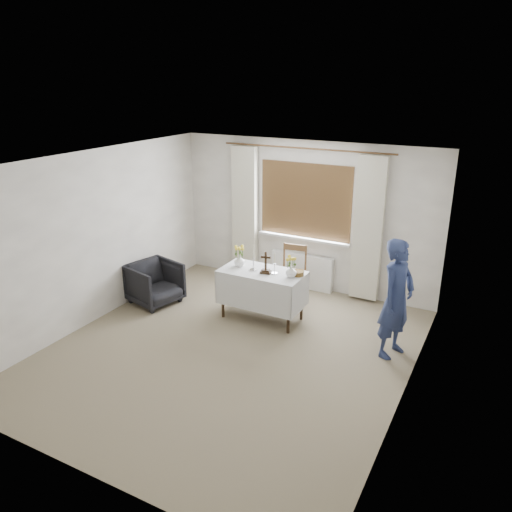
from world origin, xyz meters
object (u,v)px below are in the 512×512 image
at_px(person, 396,299).
at_px(armchair, 155,283).
at_px(altar_table, 262,295).
at_px(flower_vase_left, 240,261).
at_px(flower_vase_right, 291,271).
at_px(wooden_cross, 266,262).
at_px(wooden_chair, 291,274).

bearing_deg(person, armchair, 111.38).
bearing_deg(altar_table, flower_vase_left, 175.30).
relative_size(person, flower_vase_right, 9.53).
relative_size(wooden_cross, flower_vase_left, 1.93).
bearing_deg(altar_table, person, -3.17).
height_order(wooden_chair, armchair, wooden_chair).
xyz_separation_m(flower_vase_left, flower_vase_right, (0.86, -0.03, -0.00)).
bearing_deg(flower_vase_right, altar_table, 179.86).
height_order(armchair, flower_vase_right, flower_vase_right).
height_order(altar_table, flower_vase_left, flower_vase_left).
height_order(altar_table, wooden_chair, wooden_chair).
distance_m(person, flower_vase_right, 1.52).
distance_m(wooden_chair, person, 2.08).
bearing_deg(armchair, person, -72.80).
xyz_separation_m(armchair, wooden_cross, (1.85, 0.27, 0.59)).
xyz_separation_m(altar_table, person, (1.97, -0.11, 0.41)).
xyz_separation_m(altar_table, wooden_chair, (0.12, 0.79, 0.08)).
xyz_separation_m(wooden_chair, flower_vase_left, (-0.52, -0.75, 0.39)).
height_order(armchair, flower_vase_left, flower_vase_left).
xyz_separation_m(armchair, flower_vase_left, (1.37, 0.34, 0.51)).
relative_size(altar_table, flower_vase_right, 7.49).
distance_m(wooden_chair, wooden_cross, 0.95).
relative_size(wooden_cross, flower_vase_right, 1.99).
height_order(person, flower_vase_left, person).
xyz_separation_m(altar_table, flower_vase_left, (-0.40, 0.03, 0.47)).
relative_size(wooden_chair, armchair, 1.24).
bearing_deg(armchair, flower_vase_right, -68.01).
distance_m(person, flower_vase_left, 2.38).
bearing_deg(wooden_cross, flower_vase_right, -7.19).
relative_size(armchair, flower_vase_right, 4.45).
height_order(wooden_cross, flower_vase_left, wooden_cross).
bearing_deg(flower_vase_left, armchair, -166.06).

